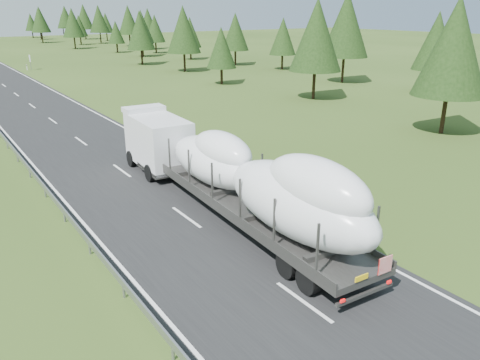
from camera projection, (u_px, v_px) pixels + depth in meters
ground at (303, 302)px, 17.12m from camera, size 400.00×400.00×0.00m
highway_sign at (30, 59)px, 82.27m from camera, size 0.08×0.90×2.60m
tree_line_right at (164, 26)px, 103.93m from camera, size 27.53×257.90×12.62m
boat_truck at (233, 171)px, 23.39m from camera, size 3.86×21.30×4.78m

